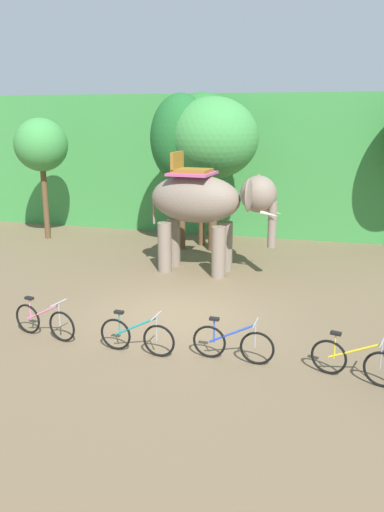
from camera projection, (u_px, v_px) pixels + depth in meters
ground_plane at (177, 316)px, 12.96m from camera, size 80.00×80.00×0.00m
foliage_hedge at (254, 161)px, 23.43m from camera, size 36.00×6.00×5.69m
tree_center_left at (41, 146)px, 20.08m from camera, size 2.06×2.06×4.77m
tree_left at (181, 140)px, 18.34m from camera, size 2.22×2.22×5.63m
tree_far_left at (202, 137)px, 18.88m from camera, size 2.93×2.93×5.67m
tree_center at (213, 139)px, 18.11m from camera, size 3.18×3.18×5.50m
elephant at (206, 204)px, 15.97m from camera, size 4.19×2.09×3.78m
bike_pink at (44, 321)px, 11.61m from camera, size 1.69×0.53×0.92m
bike_teal at (137, 336)px, 10.83m from camera, size 1.71×0.52×0.92m
bike_blue at (233, 343)px, 10.48m from camera, size 1.71×0.52×0.92m
bike_yellow at (355, 362)px, 9.72m from camera, size 1.67×0.61×0.92m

